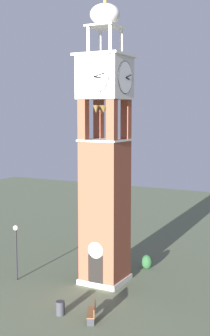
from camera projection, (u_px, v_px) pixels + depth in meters
ground at (105, 281)px, 32.03m from camera, size 80.00×80.00×0.00m
clock_tower at (105, 167)px, 31.12m from camera, size 3.25×3.25×18.80m
park_bench at (92, 312)px, 25.94m from camera, size 1.12×1.63×0.95m
lamp_post at (16, 242)px, 32.02m from camera, size 0.36×0.36×3.88m
trash_bin at (60, 308)px, 26.65m from camera, size 0.52×0.52×0.80m
shrub_near_entry at (147, 262)px, 34.58m from camera, size 0.78×0.78×1.07m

